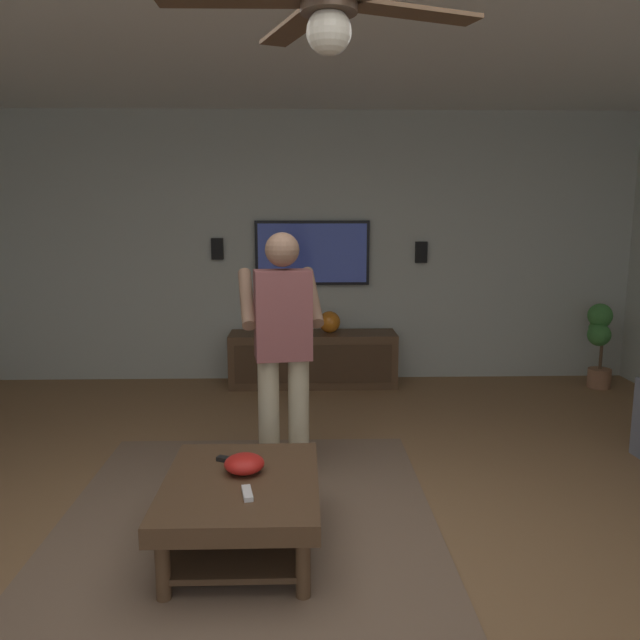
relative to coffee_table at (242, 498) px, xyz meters
The scene contains 15 objects.
ground_plane 0.45m from the coffee_table, 131.84° to the right, with size 8.83×8.83×0.00m, color olive.
wall_back_tv 3.68m from the coffee_table, ahead, with size 0.10×7.28×2.79m, color #B2B7AD.
area_rug 0.35m from the coffee_table, ahead, with size 2.75×2.17×0.01m, color #7A604C.
coffee_table is the anchor object (origin of this frame).
media_console 3.20m from the coffee_table, ahead, with size 0.45×1.70×0.55m.
tv 3.59m from the coffee_table, ahead, with size 0.05×1.18×0.67m.
person_standing 1.15m from the coffee_table, 11.52° to the right, with size 0.59×0.59×1.64m.
potted_plant_short 4.48m from the coffee_table, 47.83° to the right, with size 0.34×0.29×0.87m.
bowl 0.18m from the coffee_table, ahead, with size 0.21×0.21×0.10m, color red.
remote_white 0.22m from the coffee_table, 165.33° to the right, with size 0.15×0.04×0.02m, color white.
remote_black 0.27m from the coffee_table, 20.37° to the left, with size 0.15×0.04×0.02m, color black.
vase_round 3.26m from the coffee_table, 10.59° to the right, with size 0.22×0.22×0.22m, color orange.
wall_speaker_left 3.91m from the coffee_table, 24.56° to the right, with size 0.06×0.12×0.22m, color black.
wall_speaker_right 3.64m from the coffee_table, ahead, with size 0.06×0.12×0.22m, color black.
ceiling_fan 2.32m from the coffee_table, 149.98° to the right, with size 1.13×1.19×0.46m.
Camera 1 is at (-2.79, -0.07, 1.76)m, focal length 34.65 mm.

